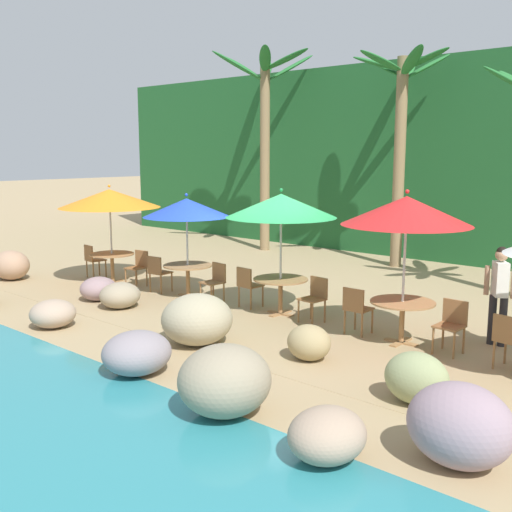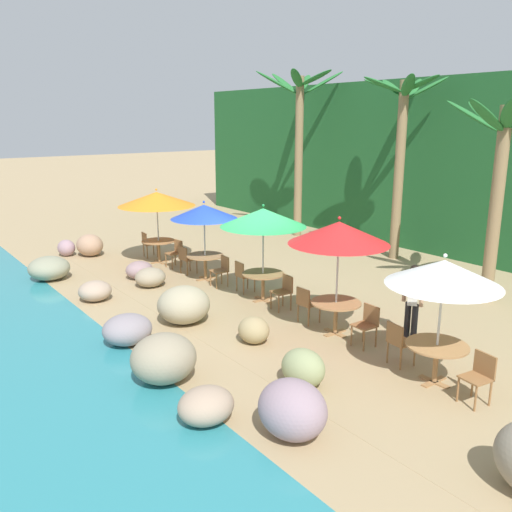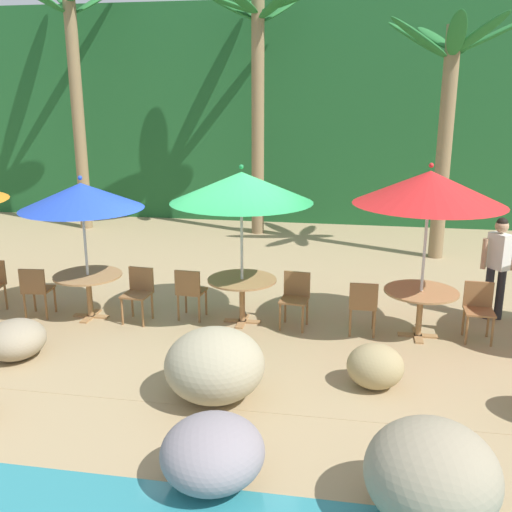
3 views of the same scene
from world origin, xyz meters
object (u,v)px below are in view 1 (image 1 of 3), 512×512
umbrella_orange (110,198)px  dining_table_red (402,308)px  chair_blue_seaward (215,280)px  chair_red_seaward (452,322)px  chair_green_inland (248,284)px  chair_white_inland (509,338)px  chair_green_seaward (315,296)px  palm_tree_nearest (265,118)px  dining_table_orange (112,258)px  chair_orange_inland (93,259)px  waiter_in_white (499,289)px  dining_table_blue (188,270)px  umbrella_red (406,211)px  palm_tree_second (401,122)px  umbrella_green (281,206)px  chair_blue_inland (158,271)px  dining_table_green (281,285)px  chair_orange_seaward (139,266)px  umbrella_blue (187,208)px  chair_red_inland (356,307)px

umbrella_orange → dining_table_red: (7.85, 0.30, -1.51)m
chair_blue_seaward → dining_table_red: bearing=1.0°
chair_blue_seaward → chair_red_seaward: size_ratio=1.00×
chair_green_inland → chair_white_inland: (5.46, -0.25, 0.00)m
chair_green_seaward → chair_white_inland: same height
chair_red_seaward → dining_table_red: bearing=-175.5°
chair_green_inland → palm_tree_nearest: (-4.76, 6.15, 3.83)m
dining_table_orange → chair_orange_inland: bearing=179.5°
palm_tree_nearest → waiter_in_white: (9.63, -5.26, -3.35)m
dining_table_blue → umbrella_red: (5.27, 0.10, 1.67)m
umbrella_orange → chair_red_seaward: size_ratio=2.86×
chair_orange_inland → palm_tree_second: 9.15m
dining_table_blue → umbrella_green: size_ratio=0.43×
chair_green_seaward → chair_red_seaward: bearing=-0.8°
dining_table_blue → waiter_in_white: bearing=9.2°
chair_blue_inland → dining_table_green: 3.38m
chair_orange_seaward → chair_white_inland: same height
chair_orange_seaward → waiter_in_white: (8.29, 1.09, 0.47)m
chair_blue_seaward → umbrella_red: size_ratio=0.33×
dining_table_orange → dining_table_green: same height
chair_orange_inland → dining_table_red: bearing=1.9°
chair_orange_seaward → umbrella_green: size_ratio=0.34×
umbrella_blue → chair_blue_seaward: bearing=1.3°
chair_blue_seaward → umbrella_red: bearing=1.0°
umbrella_green → chair_red_seaward: (3.61, -0.04, -1.69)m
umbrella_green → waiter_in_white: umbrella_green is taller
chair_orange_inland → umbrella_green: size_ratio=0.34×
umbrella_blue → umbrella_red: size_ratio=0.89×
chair_orange_seaward → umbrella_blue: bearing=0.8°
chair_orange_inland → palm_tree_second: palm_tree_second is taller
dining_table_green → umbrella_blue: bearing=-175.4°
dining_table_blue → palm_tree_nearest: size_ratio=0.17×
umbrella_blue → waiter_in_white: umbrella_blue is taller
chair_white_inland → waiter_in_white: (-0.58, 1.15, 0.47)m
chair_white_inland → palm_tree_nearest: bearing=147.9°
dining_table_red → chair_white_inland: size_ratio=1.26×
dining_table_red → palm_tree_second: bearing=119.2°
dining_table_blue → chair_red_inland: chair_red_inland is taller
umbrella_blue → chair_white_inland: size_ratio=2.70×
umbrella_orange → chair_white_inland: umbrella_orange is taller
chair_white_inland → palm_tree_second: 9.24m
dining_table_blue → dining_table_red: (5.27, 0.10, 0.00)m
dining_table_orange → dining_table_green: (5.10, 0.40, 0.00)m
chair_orange_inland → palm_tree_nearest: (0.34, 6.51, 3.83)m
umbrella_blue → umbrella_green: size_ratio=0.92×
umbrella_red → waiter_in_white: bearing=37.3°
chair_green_inland → chair_red_seaward: same height
chair_green_inland → chair_red_seaward: bearing=-0.0°
chair_green_inland → umbrella_green: bearing=2.4°
chair_blue_inland → chair_white_inland: size_ratio=1.00×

